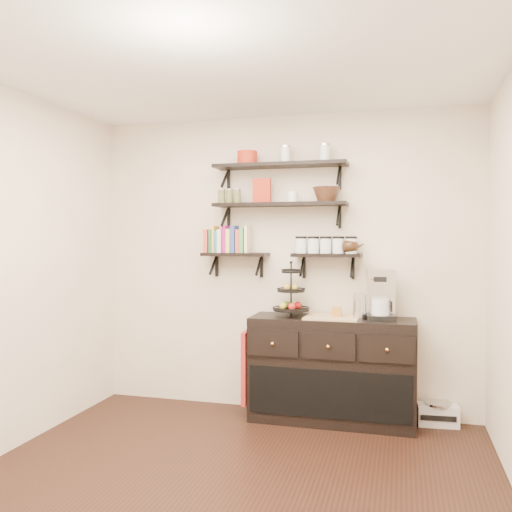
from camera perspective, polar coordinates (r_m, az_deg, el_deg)
The scene contains 21 objects.
floor at distance 3.66m, azimuth -3.58°, elevation -23.80°, with size 3.50×3.50×0.00m, color black.
ceiling at distance 3.48m, azimuth -3.68°, elevation 20.56°, with size 3.50×3.50×0.02m, color white.
back_wall at distance 4.99m, azimuth 2.86°, elevation -0.79°, with size 3.50×0.02×2.70m, color white.
shelf_top at distance 4.90m, azimuth 2.54°, elevation 9.49°, with size 1.20×0.27×0.23m.
shelf_mid at distance 4.86m, azimuth 2.54°, elevation 5.40°, with size 1.20×0.27×0.23m.
shelf_low_left at distance 4.98m, azimuth -2.16°, elevation 0.10°, with size 0.60×0.25×0.23m.
shelf_low_right at distance 4.80m, azimuth 7.47°, elevation 0.01°, with size 0.60×0.25×0.23m.
cookbooks at distance 5.00m, azimuth -2.89°, elevation 1.68°, with size 0.40×0.15×0.26m.
glass_canisters at distance 4.80m, azimuth 7.35°, elevation 1.05°, with size 0.54×0.10×0.13m.
sideboard at distance 4.81m, azimuth 7.99°, elevation -11.74°, with size 1.40×0.50×0.92m.
fruit_stand at distance 4.76m, azimuth 3.75°, elevation -4.44°, with size 0.31×0.31×0.46m.
candle at distance 4.71m, azimuth 8.49°, elevation -5.79°, with size 0.08×0.08×0.08m, color #A16825.
coffee_maker at distance 4.69m, azimuth 12.99°, elevation -4.05°, with size 0.26×0.25×0.43m.
thermal_carafe at distance 4.66m, azimuth 10.85°, elevation -5.22°, with size 0.11×0.11×0.22m, color silver.
apron at distance 4.86m, azimuth -0.92°, elevation -11.57°, with size 0.04×0.27×0.64m, color maroon.
radio at distance 5.01m, azimuth 18.60°, elevation -15.49°, with size 0.34×0.24×0.20m.
recipe_box at distance 4.91m, azimuth 0.61°, elevation 6.87°, with size 0.16×0.06×0.22m, color #A42712.
walnut_bowl at distance 4.79m, azimuth 7.41°, elevation 6.43°, with size 0.24×0.24×0.13m, color black, non-canonical shape.
ramekins at distance 4.84m, azimuth 3.87°, elevation 6.20°, with size 0.09×0.09×0.10m, color white.
teapot at distance 4.77m, azimuth 9.85°, elevation 1.15°, with size 0.20×0.15×0.15m, color #331E0F, non-canonical shape.
red_pot at distance 4.98m, azimuth -0.92°, elevation 10.28°, with size 0.18×0.18×0.12m, color #A42712.
Camera 1 is at (1.06, -3.12, 1.59)m, focal length 38.00 mm.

